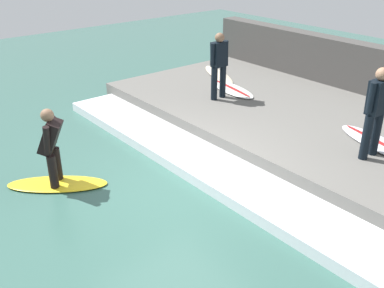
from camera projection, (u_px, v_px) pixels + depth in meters
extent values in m
plane|color=#386056|center=(173.00, 187.00, 7.90)|extent=(28.00, 28.00, 0.00)
cube|color=#66635E|center=(303.00, 125.00, 9.87)|extent=(4.40, 9.55, 0.42)
cube|color=#474442|center=(369.00, 78.00, 11.02)|extent=(0.50, 10.03, 1.60)
cube|color=silver|center=(209.00, 167.00, 8.34)|extent=(1.11, 9.07, 0.20)
ellipsoid|color=yellow|center=(57.00, 184.00, 7.92)|extent=(1.75, 1.54, 0.06)
cylinder|color=black|center=(53.00, 171.00, 7.65)|extent=(0.15, 0.15, 0.60)
cylinder|color=black|center=(57.00, 164.00, 7.91)|extent=(0.15, 0.15, 0.60)
cube|color=black|center=(50.00, 137.00, 7.52)|extent=(0.56, 0.55, 0.61)
sphere|color=#846047|center=(47.00, 115.00, 7.36)|extent=(0.22, 0.22, 0.22)
cylinder|color=black|center=(47.00, 140.00, 7.32)|extent=(0.11, 0.20, 0.52)
cylinder|color=black|center=(53.00, 130.00, 7.70)|extent=(0.11, 0.20, 0.52)
cylinder|color=black|center=(376.00, 133.00, 7.93)|extent=(0.16, 0.16, 0.82)
cylinder|color=black|center=(366.00, 137.00, 7.77)|extent=(0.16, 0.16, 0.82)
cube|color=black|center=(378.00, 97.00, 7.55)|extent=(0.39, 0.25, 0.59)
sphere|color=#A87A5B|center=(383.00, 74.00, 7.38)|extent=(0.23, 0.23, 0.23)
cylinder|color=black|center=(371.00, 98.00, 7.41)|extent=(0.11, 0.12, 0.52)
ellipsoid|color=silver|center=(377.00, 143.00, 8.46)|extent=(1.07, 1.93, 0.06)
ellipsoid|color=#B21E1E|center=(378.00, 141.00, 8.45)|extent=(0.56, 1.65, 0.01)
cylinder|color=black|center=(223.00, 81.00, 10.72)|extent=(0.15, 0.15, 0.78)
cylinder|color=black|center=(214.00, 84.00, 10.55)|extent=(0.15, 0.15, 0.78)
cube|color=black|center=(219.00, 54.00, 10.35)|extent=(0.38, 0.25, 0.58)
sphere|color=#846047|center=(220.00, 38.00, 10.18)|extent=(0.22, 0.22, 0.22)
cylinder|color=black|center=(226.00, 51.00, 10.46)|extent=(0.11, 0.12, 0.50)
cylinder|color=black|center=(213.00, 54.00, 10.21)|extent=(0.11, 0.12, 0.50)
ellipsoid|color=white|center=(232.00, 89.00, 11.33)|extent=(0.86, 1.73, 0.06)
ellipsoid|color=#B21E1E|center=(232.00, 88.00, 11.31)|extent=(0.36, 1.52, 0.01)
ellipsoid|color=beige|center=(219.00, 75.00, 12.46)|extent=(1.13, 1.90, 0.06)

